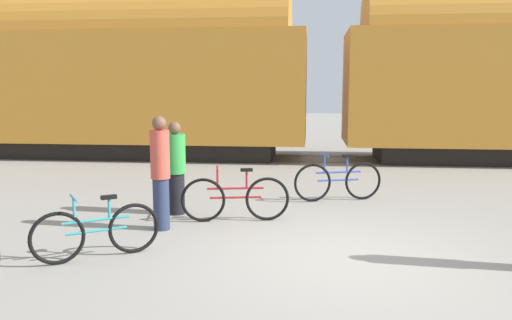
{
  "coord_description": "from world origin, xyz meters",
  "views": [
    {
      "loc": [
        -0.46,
        -6.39,
        2.2
      ],
      "look_at": [
        -1.3,
        1.29,
        1.1
      ],
      "focal_mm": 35.0,
      "sensor_mm": 36.0,
      "label": 1
    }
  ],
  "objects_px": {
    "freight_train": "(326,69)",
    "person_in_green": "(175,169)",
    "bicycle_maroon": "(235,198)",
    "bicycle_blue": "(338,181)",
    "bicycle_teal": "(97,231)",
    "person_in_red": "(160,172)"
  },
  "relations": [
    {
      "from": "person_in_red",
      "to": "bicycle_teal",
      "type": "bearing_deg",
      "value": -82.92
    },
    {
      "from": "bicycle_teal",
      "to": "person_in_red",
      "type": "height_order",
      "value": "person_in_red"
    },
    {
      "from": "bicycle_blue",
      "to": "bicycle_teal",
      "type": "bearing_deg",
      "value": -130.94
    },
    {
      "from": "freight_train",
      "to": "bicycle_maroon",
      "type": "xyz_separation_m",
      "value": [
        -1.69,
        -7.71,
        -2.43
      ]
    },
    {
      "from": "bicycle_blue",
      "to": "person_in_green",
      "type": "bearing_deg",
      "value": -154.68
    },
    {
      "from": "bicycle_blue",
      "to": "bicycle_teal",
      "type": "relative_size",
      "value": 1.25
    },
    {
      "from": "bicycle_teal",
      "to": "person_in_red",
      "type": "relative_size",
      "value": 0.78
    },
    {
      "from": "bicycle_maroon",
      "to": "person_in_red",
      "type": "xyz_separation_m",
      "value": [
        -1.09,
        -0.62,
        0.53
      ]
    },
    {
      "from": "freight_train",
      "to": "bicycle_maroon",
      "type": "bearing_deg",
      "value": -102.36
    },
    {
      "from": "bicycle_teal",
      "to": "bicycle_maroon",
      "type": "relative_size",
      "value": 0.78
    },
    {
      "from": "bicycle_teal",
      "to": "person_in_green",
      "type": "xyz_separation_m",
      "value": [
        0.39,
        2.43,
        0.45
      ]
    },
    {
      "from": "bicycle_maroon",
      "to": "person_in_green",
      "type": "bearing_deg",
      "value": 160.92
    },
    {
      "from": "bicycle_blue",
      "to": "freight_train",
      "type": "bearing_deg",
      "value": 90.99
    },
    {
      "from": "bicycle_maroon",
      "to": "person_in_green",
      "type": "relative_size",
      "value": 1.09
    },
    {
      "from": "bicycle_teal",
      "to": "bicycle_maroon",
      "type": "distance_m",
      "value": 2.55
    },
    {
      "from": "bicycle_maroon",
      "to": "bicycle_blue",
      "type": "bearing_deg",
      "value": 44.64
    },
    {
      "from": "bicycle_teal",
      "to": "person_in_green",
      "type": "height_order",
      "value": "person_in_green"
    },
    {
      "from": "freight_train",
      "to": "person_in_green",
      "type": "relative_size",
      "value": 33.23
    },
    {
      "from": "bicycle_blue",
      "to": "person_in_red",
      "type": "relative_size",
      "value": 0.97
    },
    {
      "from": "freight_train",
      "to": "person_in_green",
      "type": "distance_m",
      "value": 8.09
    },
    {
      "from": "bicycle_maroon",
      "to": "person_in_green",
      "type": "height_order",
      "value": "person_in_green"
    },
    {
      "from": "person_in_green",
      "to": "freight_train",
      "type": "bearing_deg",
      "value": 148.62
    }
  ]
}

